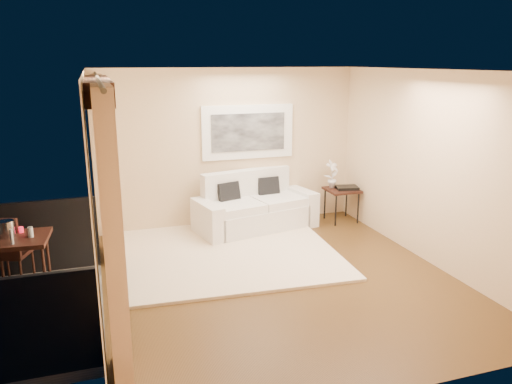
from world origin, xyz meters
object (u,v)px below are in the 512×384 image
bistro_table (19,244)px  sofa (254,209)px  side_table (342,192)px  orchid (332,174)px  ice_bucket (7,229)px  balcony_chair_far (7,247)px

bistro_table → sofa: bearing=25.3°
side_table → bistro_table: size_ratio=0.76×
orchid → ice_bucket: size_ratio=2.54×
bistro_table → balcony_chair_far: balcony_chair_far is taller
sofa → side_table: 1.64m
side_table → bistro_table: bistro_table is taller
sofa → ice_bucket: ice_bucket is taller
sofa → orchid: (1.48, 0.03, 0.50)m
ice_bucket → side_table: bearing=15.8°
sofa → balcony_chair_far: (-3.64, -1.29, 0.21)m
side_table → balcony_chair_far: 5.40m
sofa → bistro_table: size_ratio=2.78×
sofa → balcony_chair_far: bearing=-172.4°
orchid → balcony_chair_far: 5.29m
balcony_chair_far → sofa: bearing=-141.7°
bistro_table → ice_bucket: (-0.12, 0.06, 0.18)m
orchid → side_table: bearing=-38.9°
side_table → orchid: (-0.15, 0.12, 0.31)m
ice_bucket → orchid: bearing=17.5°
side_table → ice_bucket: 5.41m
sofa → bistro_table: 3.83m
sofa → ice_bucket: (-3.57, -1.57, 0.54)m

